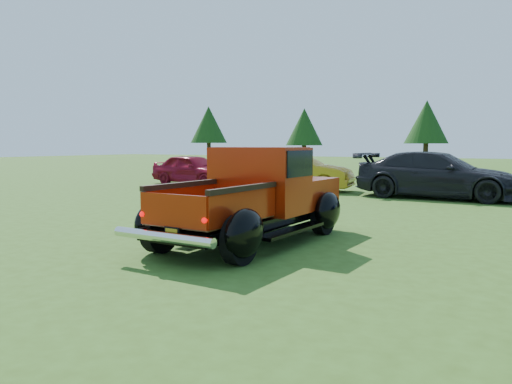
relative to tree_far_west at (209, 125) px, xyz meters
name	(u,v)px	position (x,y,z in m)	size (l,w,h in m)	color
ground	(244,240)	(22.00, -30.00, -3.52)	(120.00, 120.00, 0.00)	#335117
tree_far_west	(209,125)	(0.00, 0.00, 0.00)	(3.33, 3.33, 5.20)	#332114
tree_west	(304,127)	(10.00, -1.00, -0.41)	(2.94, 2.94, 4.60)	#332114
tree_mid_left	(426,122)	(19.00, 1.00, -0.14)	(3.20, 3.20, 5.00)	#332114
pickup_truck	(260,196)	(22.20, -29.77, -2.72)	(2.27, 4.60, 1.68)	black
show_car_red	(193,169)	(13.50, -20.26, -2.86)	(1.56, 3.87, 1.32)	maroon
show_car_yellow	(297,172)	(18.61, -20.58, -2.83)	(1.45, 4.17, 1.37)	#A97B16
show_car_grey	(438,175)	(23.71, -20.81, -2.77)	(2.10, 5.15, 1.50)	black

